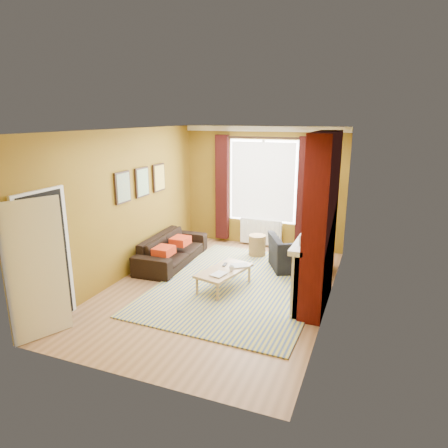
{
  "coord_description": "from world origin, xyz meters",
  "views": [
    {
      "loc": [
        2.52,
        -6.16,
        3.02
      ],
      "look_at": [
        0.0,
        0.25,
        1.15
      ],
      "focal_mm": 32.0,
      "sensor_mm": 36.0,
      "label": 1
    }
  ],
  "objects": [
    {
      "name": "book_b",
      "position": [
        0.24,
        0.39,
        0.38
      ],
      "size": [
        0.39,
        0.37,
        0.02
      ],
      "primitive_type": "imported",
      "rotation": [
        0.0,
        0.0,
        -0.94
      ],
      "color": "#999999",
      "rests_on": "coffee_table"
    },
    {
      "name": "tv_remote",
      "position": [
        0.02,
        0.24,
        0.38
      ],
      "size": [
        0.07,
        0.17,
        0.02
      ],
      "rotation": [
        0.0,
        0.0,
        0.08
      ],
      "color": "#27272A",
      "rests_on": "coffee_table"
    },
    {
      "name": "coffee_table",
      "position": [
        0.08,
        0.04,
        0.33
      ],
      "size": [
        0.81,
        1.21,
        0.37
      ],
      "rotation": [
        0.0,
        0.0,
        -0.24
      ],
      "color": "tan",
      "rests_on": "ground"
    },
    {
      "name": "room_walls",
      "position": [
        0.64,
        0.28,
        1.39
      ],
      "size": [
        3.82,
        5.54,
        2.83
      ],
      "color": "olive",
      "rests_on": "ground"
    },
    {
      "name": "sofa",
      "position": [
        -1.42,
        0.86,
        0.3
      ],
      "size": [
        0.89,
        2.09,
        0.6
      ],
      "primitive_type": "imported",
      "rotation": [
        0.0,
        0.0,
        1.62
      ],
      "color": "black",
      "rests_on": "ground"
    },
    {
      "name": "mug",
      "position": [
        0.23,
        0.02,
        0.42
      ],
      "size": [
        0.1,
        0.1,
        0.09
      ],
      "primitive_type": "imported",
      "rotation": [
        0.0,
        0.0,
        0.02
      ],
      "color": "#999999",
      "rests_on": "coffee_table"
    },
    {
      "name": "ground",
      "position": [
        0.0,
        0.0,
        0.0
      ],
      "size": [
        5.5,
        5.5,
        0.0
      ],
      "primitive_type": "plane",
      "color": "#895F3E",
      "rests_on": "ground"
    },
    {
      "name": "striped_rug",
      "position": [
        0.3,
        0.28,
        0.01
      ],
      "size": [
        2.92,
        3.97,
        0.02
      ],
      "rotation": [
        0.0,
        0.0,
        -0.03
      ],
      "color": "#334D8D",
      "rests_on": "ground"
    },
    {
      "name": "wicker_stool",
      "position": [
        0.13,
        1.95,
        0.24
      ],
      "size": [
        0.39,
        0.39,
        0.47
      ],
      "rotation": [
        0.0,
        0.0,
        -0.02
      ],
      "color": "olive",
      "rests_on": "ground"
    },
    {
      "name": "armchair",
      "position": [
        1.14,
        1.44,
        0.35
      ],
      "size": [
        1.4,
        1.34,
        0.71
      ],
      "primitive_type": "imported",
      "rotation": [
        0.0,
        0.0,
        3.61
      ],
      "color": "black",
      "rests_on": "ground"
    },
    {
      "name": "floor_lamp",
      "position": [
        1.37,
        2.17,
        1.44
      ],
      "size": [
        0.31,
        0.31,
        1.82
      ],
      "rotation": [
        0.0,
        0.0,
        -0.19
      ],
      "color": "black",
      "rests_on": "ground"
    },
    {
      "name": "book_a",
      "position": [
        -0.01,
        -0.22,
        0.38
      ],
      "size": [
        0.26,
        0.32,
        0.03
      ],
      "primitive_type": "imported",
      "rotation": [
        0.0,
        0.0,
        -0.22
      ],
      "color": "#999999",
      "rests_on": "coffee_table"
    }
  ]
}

